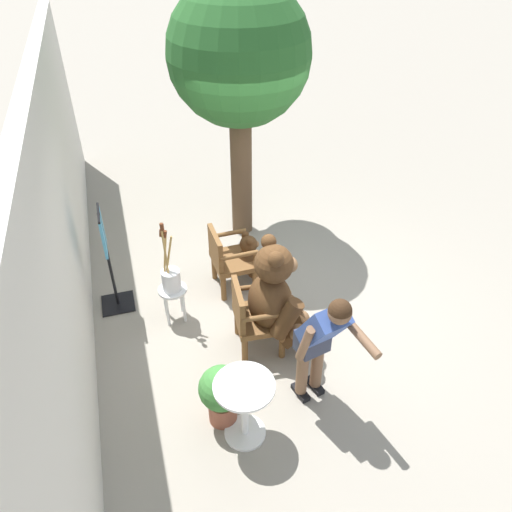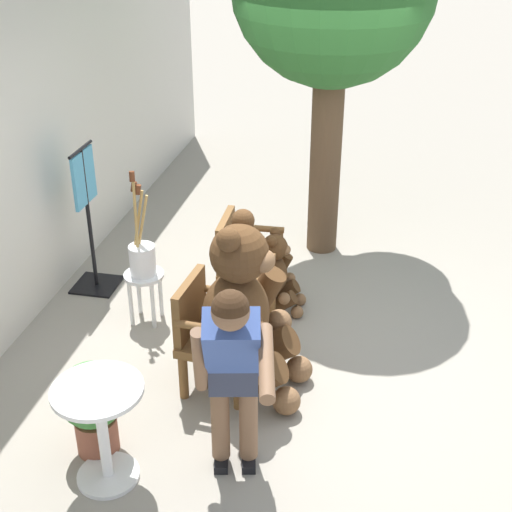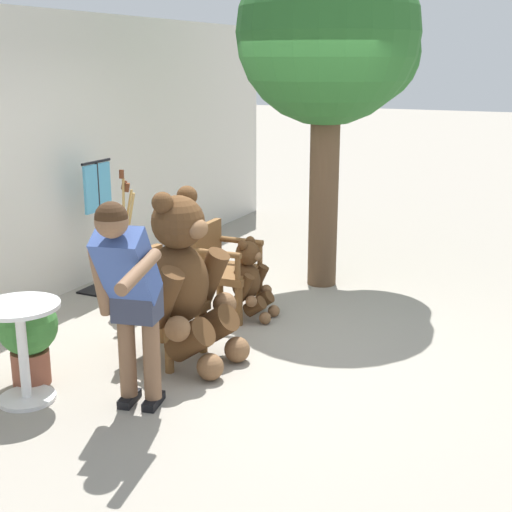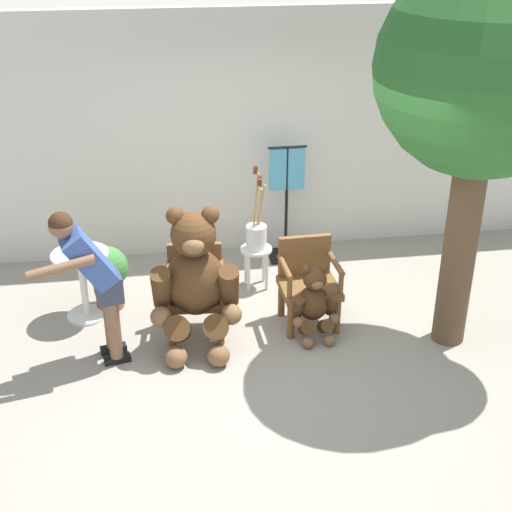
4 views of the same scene
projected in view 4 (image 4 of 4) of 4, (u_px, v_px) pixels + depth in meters
ground_plane at (261, 357)px, 6.61m from camera, size 60.00×60.00×0.00m
back_wall at (228, 135)px, 8.10m from camera, size 10.00×0.16×2.80m
wooden_chair_left at (195, 288)px, 6.83m from camera, size 0.60×0.57×0.86m
wooden_chair_right at (308, 280)px, 6.98m from camera, size 0.58×0.54×0.86m
teddy_bear_large at (195, 281)px, 6.50m from camera, size 0.84×0.82×1.39m
teddy_bear_small at (314, 302)px, 6.77m from camera, size 0.46×0.43×0.76m
person_visitor at (92, 273)px, 6.17m from camera, size 0.77×0.59×1.51m
white_stool at (256, 257)px, 7.67m from camera, size 0.34×0.34×0.46m
brush_bucket at (256, 233)px, 7.54m from camera, size 0.22×0.22×0.92m
round_side_table at (83, 278)px, 7.05m from camera, size 0.56×0.56×0.72m
patio_tree at (496, 77)px, 5.73m from camera, size 1.91×1.82×3.50m
potted_plant at (107, 273)px, 7.25m from camera, size 0.44×0.44×0.68m
clothing_display_stand at (286, 200)px, 8.15m from camera, size 0.44×0.40×1.36m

